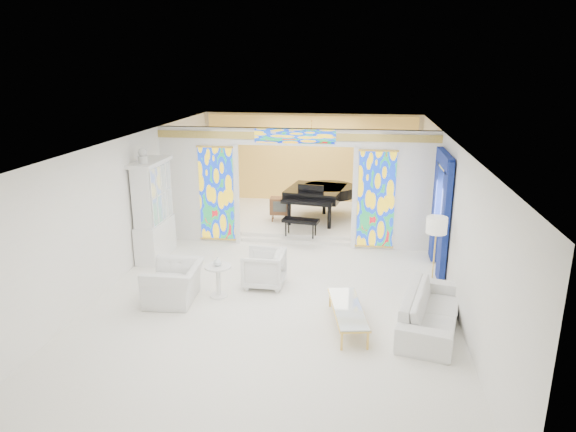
% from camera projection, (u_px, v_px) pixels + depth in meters
% --- Properties ---
extents(floor, '(12.00, 12.00, 0.00)m').
position_uv_depth(floor, '(284.00, 274.00, 11.50)').
color(floor, white).
rests_on(floor, ground).
extents(ceiling, '(7.00, 12.00, 0.02)m').
position_uv_depth(ceiling, '(283.00, 140.00, 10.65)').
color(ceiling, white).
rests_on(ceiling, wall_back).
extents(wall_back, '(7.00, 0.02, 3.00)m').
position_uv_depth(wall_back, '(311.00, 160.00, 16.77)').
color(wall_back, white).
rests_on(wall_back, floor).
extents(wall_front, '(7.00, 0.02, 3.00)m').
position_uv_depth(wall_front, '(197.00, 363.00, 5.38)').
color(wall_front, white).
rests_on(wall_front, floor).
extents(wall_left, '(0.02, 12.00, 3.00)m').
position_uv_depth(wall_left, '(130.00, 203.00, 11.56)').
color(wall_left, white).
rests_on(wall_left, floor).
extents(wall_right, '(0.02, 12.00, 3.00)m').
position_uv_depth(wall_right, '(450.00, 216.00, 10.60)').
color(wall_right, white).
rests_on(wall_right, floor).
extents(partition_wall, '(7.00, 0.22, 3.00)m').
position_uv_depth(partition_wall, '(295.00, 182.00, 12.93)').
color(partition_wall, white).
rests_on(partition_wall, floor).
extents(stained_glass_left, '(0.90, 0.04, 2.40)m').
position_uv_depth(stained_glass_left, '(217.00, 194.00, 13.21)').
color(stained_glass_left, gold).
rests_on(stained_glass_left, partition_wall).
extents(stained_glass_right, '(0.90, 0.04, 2.40)m').
position_uv_depth(stained_glass_right, '(376.00, 200.00, 12.65)').
color(stained_glass_right, gold).
rests_on(stained_glass_right, partition_wall).
extents(stained_glass_transom, '(2.00, 0.04, 0.34)m').
position_uv_depth(stained_glass_transom, '(295.00, 136.00, 12.50)').
color(stained_glass_transom, gold).
rests_on(stained_glass_transom, partition_wall).
extents(alcove_platform, '(6.80, 3.80, 0.18)m').
position_uv_depth(alcove_platform, '(304.00, 218.00, 15.37)').
color(alcove_platform, white).
rests_on(alcove_platform, floor).
extents(gold_curtain_back, '(6.70, 0.10, 2.90)m').
position_uv_depth(gold_curtain_back, '(311.00, 161.00, 16.66)').
color(gold_curtain_back, '#E5B34F').
rests_on(gold_curtain_back, wall_back).
extents(chandelier, '(0.48, 0.48, 0.30)m').
position_uv_depth(chandelier, '(311.00, 136.00, 14.55)').
color(chandelier, gold).
rests_on(chandelier, ceiling).
extents(blue_drapes, '(0.14, 1.85, 2.65)m').
position_uv_depth(blue_drapes, '(441.00, 203.00, 11.26)').
color(blue_drapes, navy).
rests_on(blue_drapes, wall_right).
extents(china_cabinet, '(0.56, 1.46, 2.72)m').
position_uv_depth(china_cabinet, '(154.00, 211.00, 12.18)').
color(china_cabinet, white).
rests_on(china_cabinet, floor).
extents(armchair_left, '(1.08, 1.21, 0.75)m').
position_uv_depth(armchair_left, '(174.00, 283.00, 10.10)').
color(armchair_left, white).
rests_on(armchair_left, floor).
extents(armchair_right, '(0.86, 0.83, 0.77)m').
position_uv_depth(armchair_right, '(264.00, 268.00, 10.79)').
color(armchair_right, silver).
rests_on(armchair_right, floor).
extents(sofa, '(1.40, 2.45, 0.67)m').
position_uv_depth(sofa, '(431.00, 310.00, 9.06)').
color(sofa, white).
rests_on(sofa, floor).
extents(side_table, '(0.62, 0.62, 0.67)m').
position_uv_depth(side_table, '(218.00, 276.00, 10.25)').
color(side_table, white).
rests_on(side_table, floor).
extents(vase, '(0.19, 0.19, 0.18)m').
position_uv_depth(vase, '(218.00, 261.00, 10.16)').
color(vase, white).
rests_on(vase, side_table).
extents(coffee_table, '(0.82, 1.75, 0.38)m').
position_uv_depth(coffee_table, '(348.00, 309.00, 9.09)').
color(coffee_table, silver).
rests_on(coffee_table, floor).
extents(floor_lamp, '(0.44, 0.44, 1.65)m').
position_uv_depth(floor_lamp, '(436.00, 229.00, 10.03)').
color(floor_lamp, gold).
rests_on(floor_lamp, floor).
extents(grand_piano, '(2.11, 2.98, 1.16)m').
position_uv_depth(grand_piano, '(321.00, 193.00, 14.73)').
color(grand_piano, black).
rests_on(grand_piano, alcove_platform).
extents(tv_console, '(0.61, 0.44, 0.68)m').
position_uv_depth(tv_console, '(280.00, 206.00, 14.65)').
color(tv_console, brown).
rests_on(tv_console, alcove_platform).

